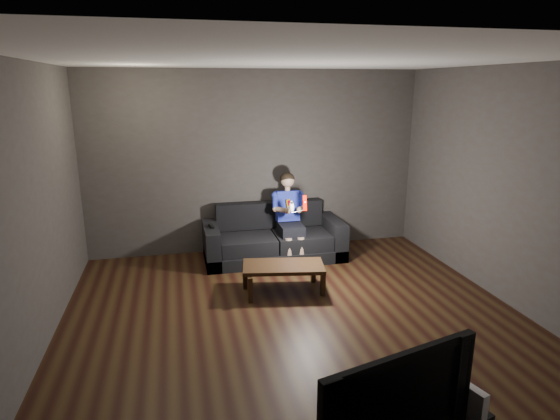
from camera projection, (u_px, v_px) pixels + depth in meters
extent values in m
plane|color=black|center=(298.00, 324.00, 4.99)|extent=(5.00, 5.00, 0.00)
cube|color=#3D3835|center=(256.00, 162.00, 6.99)|extent=(5.00, 0.04, 2.70)
cube|color=#3D3835|center=(434.00, 322.00, 2.28)|extent=(5.00, 0.04, 2.70)
cube|color=#3D3835|center=(25.00, 217.00, 4.10)|extent=(0.04, 5.00, 2.70)
cube|color=#3D3835|center=(518.00, 190.00, 5.17)|extent=(0.04, 5.00, 2.70)
cube|color=white|center=(301.00, 59.00, 4.29)|extent=(5.00, 5.00, 0.02)
cube|color=black|center=(274.00, 252.00, 6.87)|extent=(2.01, 0.87, 0.17)
cube|color=black|center=(248.00, 244.00, 6.65)|extent=(0.78, 0.61, 0.21)
cube|color=black|center=(302.00, 240.00, 6.82)|extent=(0.78, 0.61, 0.21)
cube|color=black|center=(269.00, 214.00, 7.06)|extent=(1.61, 0.20, 0.39)
cube|color=black|center=(212.00, 245.00, 6.63)|extent=(0.20, 0.87, 0.55)
cube|color=black|center=(333.00, 236.00, 7.02)|extent=(0.20, 0.87, 0.55)
cube|color=black|center=(291.00, 229.00, 6.72)|extent=(0.33, 0.42, 0.15)
cube|color=navy|center=(287.00, 206.00, 6.85)|extent=(0.33, 0.24, 0.46)
cube|color=#DAA102|center=(289.00, 203.00, 6.74)|extent=(0.10, 0.10, 0.11)
cube|color=#AE0115|center=(289.00, 203.00, 6.74)|extent=(0.07, 0.07, 0.07)
cylinder|color=tan|center=(287.00, 189.00, 6.78)|extent=(0.08, 0.08, 0.07)
sphere|color=tan|center=(287.00, 180.00, 6.75)|extent=(0.20, 0.20, 0.20)
ellipsoid|color=black|center=(287.00, 179.00, 6.75)|extent=(0.21, 0.21, 0.18)
cylinder|color=navy|center=(275.00, 202.00, 6.71)|extent=(0.09, 0.25, 0.21)
cylinder|color=navy|center=(302.00, 201.00, 6.80)|extent=(0.09, 0.25, 0.21)
cylinder|color=tan|center=(282.00, 208.00, 6.57)|extent=(0.15, 0.26, 0.11)
cylinder|color=tan|center=(302.00, 207.00, 6.64)|extent=(0.15, 0.26, 0.11)
sphere|color=tan|center=(288.00, 211.00, 6.49)|extent=(0.09, 0.09, 0.09)
sphere|color=tan|center=(300.00, 210.00, 6.53)|extent=(0.09, 0.09, 0.09)
cylinder|color=tan|center=(289.00, 251.00, 6.55)|extent=(0.10, 0.10, 0.38)
cylinder|color=tan|center=(301.00, 250.00, 6.59)|extent=(0.10, 0.10, 0.38)
cube|color=red|center=(305.00, 203.00, 6.26)|extent=(0.05, 0.08, 0.21)
cube|color=maroon|center=(305.00, 199.00, 6.23)|extent=(0.03, 0.01, 0.03)
cylinder|color=white|center=(305.00, 204.00, 6.25)|extent=(0.02, 0.01, 0.02)
ellipsoid|color=white|center=(292.00, 207.00, 6.24)|extent=(0.07, 0.10, 0.17)
cylinder|color=black|center=(292.00, 203.00, 6.19)|extent=(0.03, 0.01, 0.03)
cube|color=black|center=(211.00, 226.00, 6.51)|extent=(0.07, 0.17, 0.03)
cube|color=black|center=(211.00, 224.00, 6.56)|extent=(0.02, 0.02, 0.00)
cube|color=black|center=(283.00, 266.00, 5.69)|extent=(1.05, 0.65, 0.04)
cube|color=black|center=(250.00, 290.00, 5.45)|extent=(0.05, 0.05, 0.31)
cube|color=black|center=(323.00, 283.00, 5.64)|extent=(0.05, 0.05, 0.31)
cube|color=black|center=(245.00, 277.00, 5.83)|extent=(0.05, 0.05, 0.31)
cube|color=black|center=(313.00, 271.00, 6.02)|extent=(0.05, 0.05, 0.31)
imported|color=black|center=(387.00, 392.00, 2.62)|extent=(1.03, 0.40, 0.60)
cube|color=white|center=(472.00, 405.00, 2.78)|extent=(0.10, 0.18, 0.23)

